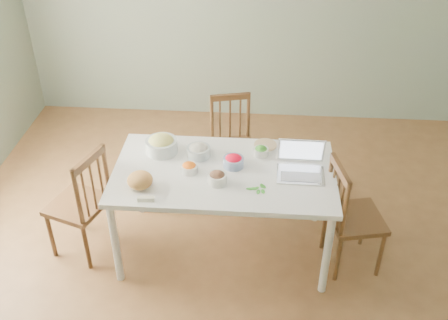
# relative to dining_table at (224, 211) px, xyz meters

# --- Properties ---
(floor) EXTENTS (5.00, 5.00, 0.00)m
(floor) POSITION_rel_dining_table_xyz_m (0.05, -0.13, -0.41)
(floor) COLOR brown
(floor) RESTS_ON ground
(wall_back) EXTENTS (5.00, 0.00, 2.70)m
(wall_back) POSITION_rel_dining_table_xyz_m (0.05, 2.37, 0.94)
(wall_back) COLOR slate
(wall_back) RESTS_ON ground
(dining_table) EXTENTS (1.73, 0.97, 0.81)m
(dining_table) POSITION_rel_dining_table_xyz_m (0.00, 0.00, 0.00)
(dining_table) COLOR white
(dining_table) RESTS_ON floor
(chair_far) EXTENTS (0.49, 0.48, 0.93)m
(chair_far) POSITION_rel_dining_table_xyz_m (0.02, 0.88, 0.06)
(chair_far) COLOR #3A2114
(chair_far) RESTS_ON floor
(chair_left) EXTENTS (0.54, 0.55, 0.99)m
(chair_left) POSITION_rel_dining_table_xyz_m (-1.19, -0.09, 0.09)
(chair_left) COLOR #3A2114
(chair_left) RESTS_ON floor
(chair_right) EXTENTS (0.49, 0.51, 0.98)m
(chair_right) POSITION_rel_dining_table_xyz_m (1.05, -0.09, 0.08)
(chair_right) COLOR #3A2114
(chair_right) RESTS_ON floor
(bread_boule) EXTENTS (0.20, 0.20, 0.12)m
(bread_boule) POSITION_rel_dining_table_xyz_m (-0.60, -0.26, 0.47)
(bread_boule) COLOR tan
(bread_boule) RESTS_ON dining_table
(butter_stick) EXTENTS (0.12, 0.04, 0.03)m
(butter_stick) POSITION_rel_dining_table_xyz_m (-0.53, -0.42, 0.42)
(butter_stick) COLOR beige
(butter_stick) RESTS_ON dining_table
(bowl_squash) EXTENTS (0.31, 0.31, 0.15)m
(bowl_squash) POSITION_rel_dining_table_xyz_m (-0.53, 0.23, 0.48)
(bowl_squash) COLOR #DEC669
(bowl_squash) RESTS_ON dining_table
(bowl_carrot) EXTENTS (0.16, 0.16, 0.08)m
(bowl_carrot) POSITION_rel_dining_table_xyz_m (-0.27, -0.03, 0.44)
(bowl_carrot) COLOR orange
(bowl_carrot) RESTS_ON dining_table
(bowl_onion) EXTENTS (0.24, 0.24, 0.10)m
(bowl_onion) POSITION_rel_dining_table_xyz_m (-0.22, 0.19, 0.46)
(bowl_onion) COLOR silver
(bowl_onion) RESTS_ON dining_table
(bowl_mushroom) EXTENTS (0.16, 0.16, 0.10)m
(bowl_mushroom) POSITION_rel_dining_table_xyz_m (-0.04, -0.16, 0.45)
(bowl_mushroom) COLOR #372619
(bowl_mushroom) RESTS_ON dining_table
(bowl_redpep) EXTENTS (0.21, 0.21, 0.10)m
(bowl_redpep) POSITION_rel_dining_table_xyz_m (0.07, 0.07, 0.45)
(bowl_redpep) COLOR #B90017
(bowl_redpep) RESTS_ON dining_table
(bowl_broccoli) EXTENTS (0.13, 0.13, 0.08)m
(bowl_broccoli) POSITION_rel_dining_table_xyz_m (0.28, 0.25, 0.44)
(bowl_broccoli) COLOR #1A5B0A
(bowl_broccoli) RESTS_ON dining_table
(flatbread) EXTENTS (0.20, 0.20, 0.02)m
(flatbread) POSITION_rel_dining_table_xyz_m (0.32, 0.38, 0.41)
(flatbread) COLOR #CAB794
(flatbread) RESTS_ON dining_table
(basil_bunch) EXTENTS (0.17, 0.17, 0.02)m
(basil_bunch) POSITION_rel_dining_table_xyz_m (0.26, -0.22, 0.41)
(basil_bunch) COLOR #1A800F
(basil_bunch) RESTS_ON dining_table
(laptop) EXTENTS (0.37, 0.33, 0.25)m
(laptop) POSITION_rel_dining_table_xyz_m (0.59, -0.02, 0.53)
(laptop) COLOR silver
(laptop) RESTS_ON dining_table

